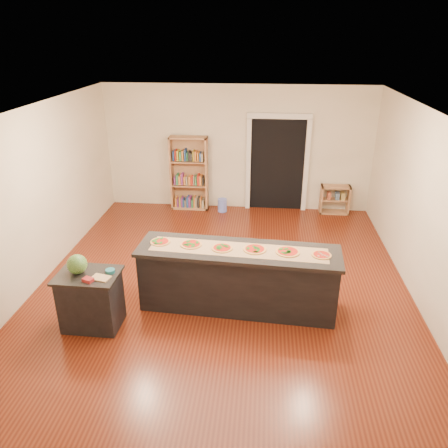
# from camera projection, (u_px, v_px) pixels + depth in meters

# --- Properties ---
(room) EXTENTS (6.00, 7.00, 2.80)m
(room) POSITION_uv_depth(u_px,v_px,m) (223.00, 205.00, 6.63)
(room) COLOR #F0E4CA
(room) RESTS_ON ground
(doorway) EXTENTS (1.40, 0.09, 2.21)m
(doorway) POSITION_uv_depth(u_px,v_px,m) (278.00, 159.00, 9.79)
(doorway) COLOR black
(doorway) RESTS_ON room
(kitchen_island) EXTENTS (2.92, 0.79, 0.96)m
(kitchen_island) POSITION_uv_depth(u_px,v_px,m) (238.00, 278.00, 6.44)
(kitchen_island) COLOR black
(kitchen_island) RESTS_ON ground
(side_counter) EXTENTS (0.84, 0.61, 0.83)m
(side_counter) POSITION_uv_depth(u_px,v_px,m) (91.00, 300.00, 6.04)
(side_counter) COLOR black
(side_counter) RESTS_ON ground
(bookshelf) EXTENTS (0.85, 0.30, 1.69)m
(bookshelf) POSITION_uv_depth(u_px,v_px,m) (189.00, 173.00, 9.95)
(bookshelf) COLOR tan
(bookshelf) RESTS_ON ground
(low_shelf) EXTENTS (0.65, 0.28, 0.65)m
(low_shelf) POSITION_uv_depth(u_px,v_px,m) (335.00, 199.00, 9.89)
(low_shelf) COLOR tan
(low_shelf) RESTS_ON ground
(waste_bin) EXTENTS (0.21, 0.21, 0.30)m
(waste_bin) POSITION_uv_depth(u_px,v_px,m) (222.00, 205.00, 10.04)
(waste_bin) COLOR #697EEA
(waste_bin) RESTS_ON ground
(kraft_paper) EXTENTS (2.56, 0.63, 0.00)m
(kraft_paper) POSITION_uv_depth(u_px,v_px,m) (238.00, 249.00, 6.24)
(kraft_paper) COLOR #A37F54
(kraft_paper) RESTS_ON kitchen_island
(watermelon) EXTENTS (0.27, 0.27, 0.27)m
(watermelon) POSITION_uv_depth(u_px,v_px,m) (77.00, 264.00, 5.85)
(watermelon) COLOR #144214
(watermelon) RESTS_ON side_counter
(cutting_board) EXTENTS (0.28, 0.21, 0.02)m
(cutting_board) POSITION_uv_depth(u_px,v_px,m) (101.00, 278.00, 5.77)
(cutting_board) COLOR tan
(cutting_board) RESTS_ON side_counter
(package_red) EXTENTS (0.16, 0.14, 0.05)m
(package_red) POSITION_uv_depth(u_px,v_px,m) (88.00, 280.00, 5.70)
(package_red) COLOR maroon
(package_red) RESTS_ON side_counter
(package_teal) EXTENTS (0.13, 0.13, 0.05)m
(package_teal) POSITION_uv_depth(u_px,v_px,m) (110.00, 271.00, 5.90)
(package_teal) COLOR #195966
(package_teal) RESTS_ON side_counter
(pizza_a) EXTENTS (0.31, 0.31, 0.02)m
(pizza_a) POSITION_uv_depth(u_px,v_px,m) (160.00, 242.00, 6.44)
(pizza_a) COLOR #B88246
(pizza_a) RESTS_ON kitchen_island
(pizza_b) EXTENTS (0.32, 0.32, 0.02)m
(pizza_b) POSITION_uv_depth(u_px,v_px,m) (191.00, 244.00, 6.37)
(pizza_b) COLOR #B88246
(pizza_b) RESTS_ON kitchen_island
(pizza_c) EXTENTS (0.29, 0.29, 0.02)m
(pizza_c) POSITION_uv_depth(u_px,v_px,m) (222.00, 248.00, 6.26)
(pizza_c) COLOR #B88246
(pizza_c) RESTS_ON kitchen_island
(pizza_d) EXTENTS (0.31, 0.31, 0.02)m
(pizza_d) POSITION_uv_depth(u_px,v_px,m) (255.00, 249.00, 6.22)
(pizza_d) COLOR #B88246
(pizza_d) RESTS_ON kitchen_island
(pizza_e) EXTENTS (0.33, 0.33, 0.02)m
(pizza_e) POSITION_uv_depth(u_px,v_px,m) (288.00, 252.00, 6.15)
(pizza_e) COLOR #B88246
(pizza_e) RESTS_ON kitchen_island
(pizza_f) EXTENTS (0.27, 0.27, 0.02)m
(pizza_f) POSITION_uv_depth(u_px,v_px,m) (321.00, 255.00, 6.06)
(pizza_f) COLOR #B88246
(pizza_f) RESTS_ON kitchen_island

